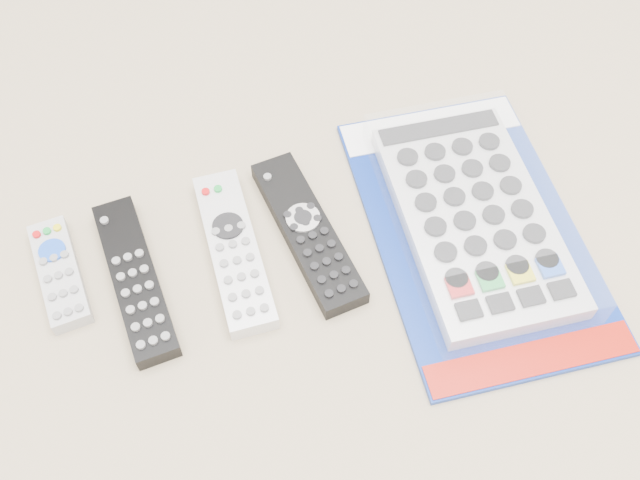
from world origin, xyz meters
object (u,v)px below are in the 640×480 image
object	(u,v)px
remote_small_grey	(59,273)
remote_large_black	(308,232)
jumbo_remote_packaged	(475,216)
remote_silver_dvd	(234,250)
remote_slim_black	(135,279)

from	to	relation	value
remote_small_grey	remote_large_black	world-z (taller)	remote_large_black
remote_large_black	jumbo_remote_packaged	distance (m)	0.18
remote_silver_dvd	remote_large_black	xyz separation A→B (m)	(0.08, -0.00, -0.00)
remote_slim_black	remote_small_grey	bearing A→B (deg)	152.43
remote_small_grey	remote_large_black	size ratio (longest dim) A/B	0.64
remote_large_black	remote_slim_black	bearing A→B (deg)	173.89
remote_small_grey	remote_large_black	distance (m)	0.26
remote_small_grey	remote_slim_black	distance (m)	0.08
remote_small_grey	remote_silver_dvd	size ratio (longest dim) A/B	0.67
remote_slim_black	remote_large_black	bearing A→B (deg)	-3.77
remote_silver_dvd	remote_small_grey	bearing A→B (deg)	172.45
jumbo_remote_packaged	remote_silver_dvd	bearing A→B (deg)	174.52
jumbo_remote_packaged	remote_small_grey	bearing A→B (deg)	174.77
remote_small_grey	remote_slim_black	xyz separation A→B (m)	(0.07, -0.03, 0.00)
remote_silver_dvd	jumbo_remote_packaged	bearing A→B (deg)	-8.16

